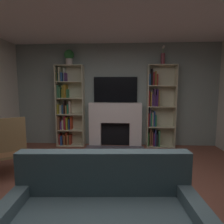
{
  "coord_description": "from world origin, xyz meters",
  "views": [
    {
      "loc": [
        0.19,
        -2.23,
        1.47
      ],
      "look_at": [
        0.0,
        1.07,
        1.07
      ],
      "focal_mm": 30.05,
      "sensor_mm": 36.0,
      "label": 1
    }
  ],
  "objects_px": {
    "fireplace": "(115,123)",
    "vase_with_flowers": "(163,57)",
    "bookshelf_left": "(68,108)",
    "tv": "(115,90)",
    "potted_plant": "(69,56)",
    "armchair": "(6,148)",
    "bookshelf_right": "(157,108)",
    "couch": "(102,224)"
  },
  "relations": [
    {
      "from": "bookshelf_right",
      "to": "armchair",
      "type": "relative_size",
      "value": 2.0
    },
    {
      "from": "fireplace",
      "to": "vase_with_flowers",
      "type": "bearing_deg",
      "value": -1.57
    },
    {
      "from": "fireplace",
      "to": "bookshelf_left",
      "type": "xyz_separation_m",
      "value": [
        -1.24,
        0.01,
        0.38
      ]
    },
    {
      "from": "fireplace",
      "to": "couch",
      "type": "height_order",
      "value": "fireplace"
    },
    {
      "from": "bookshelf_left",
      "to": "armchair",
      "type": "bearing_deg",
      "value": -103.06
    },
    {
      "from": "bookshelf_left",
      "to": "potted_plant",
      "type": "height_order",
      "value": "potted_plant"
    },
    {
      "from": "tv",
      "to": "potted_plant",
      "type": "relative_size",
      "value": 2.93
    },
    {
      "from": "bookshelf_left",
      "to": "couch",
      "type": "distance_m",
      "value": 3.56
    },
    {
      "from": "fireplace",
      "to": "vase_with_flowers",
      "type": "height_order",
      "value": "vase_with_flowers"
    },
    {
      "from": "tv",
      "to": "bookshelf_left",
      "type": "relative_size",
      "value": 0.54
    },
    {
      "from": "vase_with_flowers",
      "to": "armchair",
      "type": "xyz_separation_m",
      "value": [
        -2.86,
        -1.92,
        -1.72
      ]
    },
    {
      "from": "potted_plant",
      "to": "couch",
      "type": "relative_size",
      "value": 0.21
    },
    {
      "from": "potted_plant",
      "to": "couch",
      "type": "bearing_deg",
      "value": -69.94
    },
    {
      "from": "bookshelf_left",
      "to": "couch",
      "type": "height_order",
      "value": "bookshelf_left"
    },
    {
      "from": "bookshelf_left",
      "to": "armchair",
      "type": "xyz_separation_m",
      "value": [
        -0.46,
        -1.96,
        -0.44
      ]
    },
    {
      "from": "bookshelf_right",
      "to": "couch",
      "type": "bearing_deg",
      "value": -107.92
    },
    {
      "from": "couch",
      "to": "potted_plant",
      "type": "bearing_deg",
      "value": 110.06
    },
    {
      "from": "bookshelf_left",
      "to": "tv",
      "type": "bearing_deg",
      "value": 3.63
    },
    {
      "from": "tv",
      "to": "armchair",
      "type": "relative_size",
      "value": 1.08
    },
    {
      "from": "vase_with_flowers",
      "to": "couch",
      "type": "xyz_separation_m",
      "value": [
        -1.14,
        -3.22,
        -1.98
      ]
    },
    {
      "from": "fireplace",
      "to": "bookshelf_left",
      "type": "bearing_deg",
      "value": 179.51
    },
    {
      "from": "bookshelf_right",
      "to": "vase_with_flowers",
      "type": "xyz_separation_m",
      "value": [
        0.09,
        -0.06,
        1.26
      ]
    },
    {
      "from": "tv",
      "to": "couch",
      "type": "bearing_deg",
      "value": -89.74
    },
    {
      "from": "bookshelf_right",
      "to": "potted_plant",
      "type": "relative_size",
      "value": 5.45
    },
    {
      "from": "bookshelf_left",
      "to": "bookshelf_right",
      "type": "bearing_deg",
      "value": 0.31
    },
    {
      "from": "fireplace",
      "to": "couch",
      "type": "distance_m",
      "value": 3.27
    },
    {
      "from": "potted_plant",
      "to": "armchair",
      "type": "relative_size",
      "value": 0.37
    },
    {
      "from": "potted_plant",
      "to": "vase_with_flowers",
      "type": "relative_size",
      "value": 0.84
    },
    {
      "from": "tv",
      "to": "couch",
      "type": "height_order",
      "value": "tv"
    },
    {
      "from": "bookshelf_left",
      "to": "potted_plant",
      "type": "distance_m",
      "value": 1.32
    },
    {
      "from": "fireplace",
      "to": "bookshelf_right",
      "type": "xyz_separation_m",
      "value": [
        1.07,
        0.02,
        0.39
      ]
    },
    {
      "from": "fireplace",
      "to": "armchair",
      "type": "height_order",
      "value": "fireplace"
    },
    {
      "from": "couch",
      "to": "bookshelf_right",
      "type": "bearing_deg",
      "value": 72.08
    },
    {
      "from": "bookshelf_left",
      "to": "armchair",
      "type": "distance_m",
      "value": 2.06
    },
    {
      "from": "fireplace",
      "to": "couch",
      "type": "relative_size",
      "value": 0.81
    },
    {
      "from": "couch",
      "to": "armchair",
      "type": "xyz_separation_m",
      "value": [
        -1.71,
        1.3,
        0.26
      ]
    },
    {
      "from": "bookshelf_right",
      "to": "tv",
      "type": "bearing_deg",
      "value": 176.48
    },
    {
      "from": "potted_plant",
      "to": "vase_with_flowers",
      "type": "bearing_deg",
      "value": -0.03
    },
    {
      "from": "fireplace",
      "to": "armchair",
      "type": "bearing_deg",
      "value": -131.02
    },
    {
      "from": "bookshelf_left",
      "to": "couch",
      "type": "relative_size",
      "value": 1.16
    },
    {
      "from": "bookshelf_left",
      "to": "vase_with_flowers",
      "type": "height_order",
      "value": "vase_with_flowers"
    },
    {
      "from": "bookshelf_right",
      "to": "potted_plant",
      "type": "height_order",
      "value": "potted_plant"
    }
  ]
}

